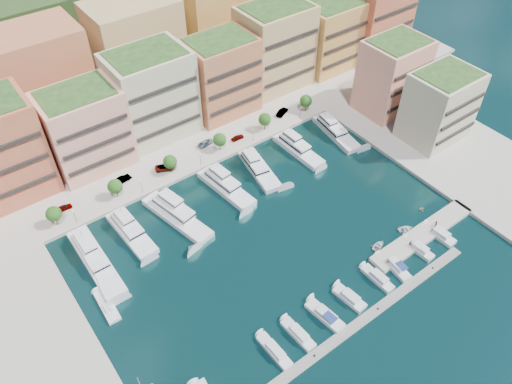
# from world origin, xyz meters

# --- Properties ---
(ground) EXTENTS (400.00, 400.00, 0.00)m
(ground) POSITION_xyz_m (0.00, 0.00, 0.00)
(ground) COLOR black
(ground) RESTS_ON ground
(north_quay) EXTENTS (220.00, 64.00, 2.00)m
(north_quay) POSITION_xyz_m (0.00, 62.00, 0.00)
(north_quay) COLOR #9E998E
(north_quay) RESTS_ON ground
(east_quay) EXTENTS (34.00, 76.00, 2.00)m
(east_quay) POSITION_xyz_m (62.00, -8.00, 0.00)
(east_quay) COLOR #9E998E
(east_quay) RESTS_ON ground
(hillside) EXTENTS (240.00, 40.00, 58.00)m
(hillside) POSITION_xyz_m (0.00, 110.00, 0.00)
(hillside) COLOR #223817
(hillside) RESTS_ON ground
(south_pontoon) EXTENTS (72.00, 2.20, 0.35)m
(south_pontoon) POSITION_xyz_m (-3.00, -30.00, 0.00)
(south_pontoon) COLOR gray
(south_pontoon) RESTS_ON ground
(finger_pier) EXTENTS (32.00, 5.00, 2.00)m
(finger_pier) POSITION_xyz_m (30.00, -22.00, 0.00)
(finger_pier) COLOR #9E998E
(finger_pier) RESTS_ON ground
(apartment_2) EXTENTS (20.00, 15.50, 22.80)m
(apartment_2) POSITION_xyz_m (-23.00, 49.99, 12.31)
(apartment_2) COLOR #EFA285
(apartment_2) RESTS_ON north_quay
(apartment_3) EXTENTS (22.00, 16.50, 25.80)m
(apartment_3) POSITION_xyz_m (-2.00, 51.99, 13.81)
(apartment_3) COLOR beige
(apartment_3) RESTS_ON north_quay
(apartment_4) EXTENTS (20.00, 15.50, 23.80)m
(apartment_4) POSITION_xyz_m (20.00, 49.99, 12.81)
(apartment_4) COLOR #B96445
(apartment_4) RESTS_ON north_quay
(apartment_5) EXTENTS (22.00, 16.50, 26.80)m
(apartment_5) POSITION_xyz_m (42.00, 51.99, 14.31)
(apartment_5) COLOR tan
(apartment_5) RESTS_ON north_quay
(apartment_6) EXTENTS (20.00, 15.50, 22.80)m
(apartment_6) POSITION_xyz_m (64.00, 49.99, 12.31)
(apartment_6) COLOR gold
(apartment_6) RESTS_ON north_quay
(apartment_7) EXTENTS (22.00, 16.50, 24.80)m
(apartment_7) POSITION_xyz_m (84.00, 47.99, 13.31)
(apartment_7) COLOR #B94A3D
(apartment_7) RESTS_ON north_quay
(apartment_east_a) EXTENTS (18.00, 14.50, 22.80)m
(apartment_east_a) POSITION_xyz_m (62.00, 19.99, 12.31)
(apartment_east_a) COLOR #EFA285
(apartment_east_a) RESTS_ON east_quay
(apartment_east_b) EXTENTS (18.00, 14.50, 20.80)m
(apartment_east_b) POSITION_xyz_m (62.00, 1.99, 11.31)
(apartment_east_b) COLOR beige
(apartment_east_b) RESTS_ON east_quay
(backblock_1) EXTENTS (26.00, 18.00, 30.00)m
(backblock_1) POSITION_xyz_m (-25.00, 74.00, 16.00)
(backblock_1) COLOR #B96445
(backblock_1) RESTS_ON north_quay
(backblock_2) EXTENTS (26.00, 18.00, 30.00)m
(backblock_2) POSITION_xyz_m (5.00, 74.00, 16.00)
(backblock_2) COLOR tan
(backblock_2) RESTS_ON north_quay
(backblock_3) EXTENTS (26.00, 18.00, 30.00)m
(backblock_3) POSITION_xyz_m (35.00, 74.00, 16.00)
(backblock_3) COLOR gold
(backblock_3) RESTS_ON north_quay
(backblock_4) EXTENTS (26.00, 18.00, 30.00)m
(backblock_4) POSITION_xyz_m (65.00, 74.00, 16.00)
(backblock_4) COLOR #B94A3D
(backblock_4) RESTS_ON north_quay
(tree_0) EXTENTS (3.80, 3.80, 5.65)m
(tree_0) POSITION_xyz_m (-40.00, 33.50, 4.74)
(tree_0) COLOR #473323
(tree_0) RESTS_ON north_quay
(tree_1) EXTENTS (3.80, 3.80, 5.65)m
(tree_1) POSITION_xyz_m (-24.00, 33.50, 4.74)
(tree_1) COLOR #473323
(tree_1) RESTS_ON north_quay
(tree_2) EXTENTS (3.80, 3.80, 5.65)m
(tree_2) POSITION_xyz_m (-8.00, 33.50, 4.74)
(tree_2) COLOR #473323
(tree_2) RESTS_ON north_quay
(tree_3) EXTENTS (3.80, 3.80, 5.65)m
(tree_3) POSITION_xyz_m (8.00, 33.50, 4.74)
(tree_3) COLOR #473323
(tree_3) RESTS_ON north_quay
(tree_4) EXTENTS (3.80, 3.80, 5.65)m
(tree_4) POSITION_xyz_m (24.00, 33.50, 4.74)
(tree_4) COLOR #473323
(tree_4) RESTS_ON north_quay
(tree_5) EXTENTS (3.80, 3.80, 5.65)m
(tree_5) POSITION_xyz_m (40.00, 33.50, 4.74)
(tree_5) COLOR #473323
(tree_5) RESTS_ON north_quay
(lamppost_0) EXTENTS (0.30, 0.30, 4.20)m
(lamppost_0) POSITION_xyz_m (-36.00, 31.20, 3.83)
(lamppost_0) COLOR black
(lamppost_0) RESTS_ON north_quay
(lamppost_1) EXTENTS (0.30, 0.30, 4.20)m
(lamppost_1) POSITION_xyz_m (-18.00, 31.20, 3.83)
(lamppost_1) COLOR black
(lamppost_1) RESTS_ON north_quay
(lamppost_2) EXTENTS (0.30, 0.30, 4.20)m
(lamppost_2) POSITION_xyz_m (0.00, 31.20, 3.83)
(lamppost_2) COLOR black
(lamppost_2) RESTS_ON north_quay
(lamppost_3) EXTENTS (0.30, 0.30, 4.20)m
(lamppost_3) POSITION_xyz_m (18.00, 31.20, 3.83)
(lamppost_3) COLOR black
(lamppost_3) RESTS_ON north_quay
(lamppost_4) EXTENTS (0.30, 0.30, 4.20)m
(lamppost_4) POSITION_xyz_m (36.00, 31.20, 3.83)
(lamppost_4) COLOR black
(lamppost_4) RESTS_ON north_quay
(yacht_0) EXTENTS (5.08, 23.53, 7.30)m
(yacht_0) POSITION_xyz_m (-37.20, 18.23, 1.21)
(yacht_0) COLOR silver
(yacht_0) RESTS_ON ground
(yacht_1) EXTENTS (5.79, 17.91, 7.30)m
(yacht_1) POSITION_xyz_m (-26.73, 20.85, 1.09)
(yacht_1) COLOR silver
(yacht_1) RESTS_ON ground
(yacht_2) EXTENTS (9.20, 22.12, 7.30)m
(yacht_2) POSITION_xyz_m (-15.20, 19.12, 1.21)
(yacht_2) COLOR silver
(yacht_2) RESTS_ON ground
(yacht_3) EXTENTS (6.92, 19.23, 7.30)m
(yacht_3) POSITION_xyz_m (0.59, 20.39, 1.21)
(yacht_3) COLOR silver
(yacht_3) RESTS_ON ground
(yacht_4) EXTENTS (8.16, 18.50, 7.30)m
(yacht_4) POSITION_xyz_m (12.01, 20.76, 1.09)
(yacht_4) COLOR silver
(yacht_4) RESTS_ON ground
(yacht_5) EXTENTS (5.10, 17.81, 7.30)m
(yacht_5) POSITION_xyz_m (26.09, 20.90, 1.21)
(yacht_5) COLOR silver
(yacht_5) RESTS_ON ground
(yacht_6) EXTENTS (7.52, 19.33, 7.30)m
(yacht_6) POSITION_xyz_m (40.36, 20.37, 1.21)
(yacht_6) COLOR silver
(yacht_6) RESTS_ON ground
(cruiser_2) EXTENTS (2.60, 9.01, 2.55)m
(cruiser_2) POSITION_xyz_m (-17.80, -24.60, 0.55)
(cruiser_2) COLOR silver
(cruiser_2) RESTS_ON ground
(cruiser_3) EXTENTS (2.79, 8.58, 2.55)m
(cruiser_3) POSITION_xyz_m (-11.60, -24.59, 0.55)
(cruiser_3) COLOR silver
(cruiser_3) RESTS_ON ground
(cruiser_4) EXTENTS (3.85, 9.43, 2.66)m
(cruiser_4) POSITION_xyz_m (-4.27, -24.62, 0.57)
(cruiser_4) COLOR silver
(cruiser_4) RESTS_ON ground
(cruiser_5) EXTENTS (3.54, 7.95, 2.55)m
(cruiser_5) POSITION_xyz_m (2.90, -24.58, 0.55)
(cruiser_5) COLOR silver
(cruiser_5) RESTS_ON ground
(cruiser_6) EXTENTS (2.58, 8.31, 2.55)m
(cruiser_6) POSITION_xyz_m (11.61, -24.59, 0.55)
(cruiser_6) COLOR silver
(cruiser_6) RESTS_ON ground
(cruiser_7) EXTENTS (3.53, 9.01, 2.66)m
(cruiser_7) POSITION_xyz_m (17.27, -24.62, 0.57)
(cruiser_7) COLOR silver
(cruiser_7) RESTS_ON ground
(cruiser_8) EXTENTS (2.79, 7.66, 2.55)m
(cruiser_8) POSITION_xyz_m (25.58, -24.58, 0.55)
(cruiser_8) COLOR silver
(cruiser_8) RESTS_ON ground
(cruiser_9) EXTENTS (3.11, 8.17, 2.55)m
(cruiser_9) POSITION_xyz_m (33.18, -24.59, 0.55)
(cruiser_9) COLOR silver
(cruiser_9) RESTS_ON ground
(sailboat_2) EXTENTS (3.05, 9.18, 13.20)m
(sailboat_2) POSITION_xyz_m (-40.13, 5.00, 0.31)
(sailboat_2) COLOR silver
(sailboat_2) RESTS_ON ground
(tender_3) EXTENTS (1.82, 1.70, 0.78)m
(tender_3) POSITION_xyz_m (36.63, -16.10, 0.39)
(tender_3) COLOR beige
(tender_3) RESTS_ON ground
(tender_0) EXTENTS (4.25, 3.32, 0.80)m
(tender_0) POSITION_xyz_m (18.85, -18.02, 0.40)
(tender_0) COLOR white
(tender_0) RESTS_ON ground
(tender_2) EXTENTS (4.48, 3.87, 0.78)m
(tender_2) POSITION_xyz_m (28.07, -18.28, 0.39)
(tender_2) COLOR white
(tender_2) RESTS_ON ground
(car_0) EXTENTS (3.98, 1.68, 1.34)m
(car_0) POSITION_xyz_m (-36.77, 37.41, 1.67)
(car_0) COLOR gray
(car_0) RESTS_ON north_quay
(car_1) EXTENTS (5.10, 2.48, 1.61)m
(car_1) POSITION_xyz_m (-20.34, 37.96, 1.80)
(car_1) COLOR gray
(car_1) RESTS_ON north_quay
(car_2) EXTENTS (6.08, 4.55, 1.53)m
(car_2) POSITION_xyz_m (-8.77, 35.54, 1.77)
(car_2) COLOR gray
(car_2) RESTS_ON north_quay
(car_3) EXTENTS (5.20, 2.63, 1.45)m
(car_3) POSITION_xyz_m (5.90, 37.92, 1.72)
(car_3) COLOR gray
(car_3) RESTS_ON north_quay
(car_4) EXTENTS (3.93, 1.59, 1.34)m
(car_4) POSITION_xyz_m (14.78, 34.52, 1.67)
(car_4) COLOR gray
(car_4) RESTS_ON north_quay
(car_5) EXTENTS (5.33, 3.61, 1.66)m
(car_5) POSITION_xyz_m (33.11, 36.44, 1.83)
(car_5) COLOR gray
(car_5) RESTS_ON north_quay
(person_0) EXTENTS (0.72, 0.72, 1.69)m
(person_0) POSITION_xyz_m (24.36, -22.59, 1.84)
(person_0) COLOR #26284D
(person_0) RESTS_ON finger_pier
(person_1) EXTENTS (1.03, 0.88, 1.85)m
(person_1) POSITION_xyz_m (33.95, -22.28, 1.92)
(person_1) COLOR #48322B
(person_1) RESTS_ON finger_pier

